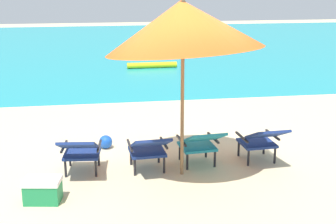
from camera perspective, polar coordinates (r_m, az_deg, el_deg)
The scene contains 10 objects.
ground_plane at distance 11.07m, azimuth -2.93°, elevation 1.36°, with size 40.00×40.00×0.00m, color beige.
ocean_band at distance 19.79m, azimuth -5.76°, elevation 7.88°, with size 40.00×18.00×0.01m, color teal.
swim_buoy at distance 15.09m, azimuth -1.96°, elevation 5.74°, with size 0.18×0.18×1.60m, color yellow.
lounge_chair_far_left at distance 6.91m, azimuth -10.67°, elevation -4.58°, with size 0.63×0.93×0.68m.
lounge_chair_near_left at distance 6.89m, azimuth -2.34°, elevation -4.38°, with size 0.58×0.90×0.68m.
lounge_chair_near_right at distance 7.11m, azimuth 4.01°, elevation -3.74°, with size 0.61×0.92×0.68m.
lounge_chair_far_right at distance 7.38m, azimuth 11.35°, elevation -3.27°, with size 0.59×0.90×0.68m.
beach_umbrella_center at distance 6.45m, azimuth 1.84°, elevation 10.49°, with size 3.11×3.11×2.63m.
beach_ball at distance 8.05m, azimuth -7.60°, elevation -3.62°, with size 0.23×0.23×0.23m, color blue.
cooler_box at distance 6.35m, azimuth -15.02°, elevation -9.17°, with size 0.52×0.39×0.32m.
Camera 1 is at (-1.12, -6.64, 2.81)m, focal length 50.03 mm.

